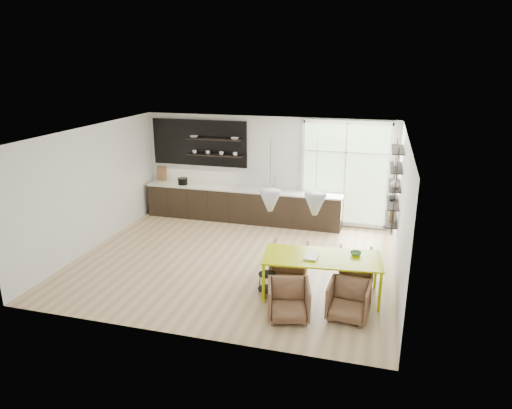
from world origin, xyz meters
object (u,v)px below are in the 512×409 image
dining_table (322,260)px  armchair_back_right (356,264)px  wire_stool (267,281)px  armchair_front_left (288,301)px  armchair_back_left (289,260)px  armchair_front_right (349,301)px

dining_table → armchair_back_right: size_ratio=3.29×
dining_table → wire_stool: dining_table is taller
armchair_back_right → wire_stool: size_ratio=1.54×
dining_table → armchair_back_right: (0.60, 0.90, -0.43)m
armchair_front_left → armchair_back_right: bearing=46.8°
dining_table → armchair_back_left: bearing=132.4°
wire_stool → armchair_front_right: bearing=-14.5°
armchair_back_right → dining_table: bearing=50.8°
armchair_back_right → wire_stool: armchair_back_right is taller
armchair_back_left → armchair_front_left: bearing=97.1°
armchair_back_left → armchair_front_right: 1.89m
armchair_front_left → wire_stool: (-0.56, 0.69, -0.05)m
armchair_front_right → wire_stool: bearing=170.0°
armchair_back_left → wire_stool: bearing=71.9°
armchair_front_right → armchair_back_left: bearing=138.9°
armchair_back_right → armchair_front_left: 2.13m
wire_stool → dining_table: bearing=15.0°
dining_table → armchair_front_left: dining_table is taller
dining_table → armchair_front_right: size_ratio=3.15×
armchair_back_left → armchair_front_left: armchair_back_left is taller
armchair_back_left → armchair_back_right: bearing=-174.3°
dining_table → wire_stool: 1.13m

